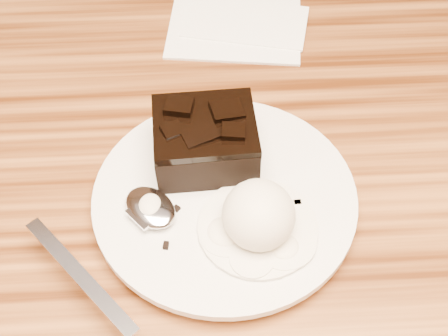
{
  "coord_description": "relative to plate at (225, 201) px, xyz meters",
  "views": [
    {
      "loc": [
        0.1,
        -0.34,
        1.18
      ],
      "look_at": [
        0.11,
        -0.03,
        0.79
      ],
      "focal_mm": 50.18,
      "sensor_mm": 36.0,
      "label": 1
    }
  ],
  "objects": [
    {
      "name": "plate",
      "position": [
        0.0,
        0.0,
        0.0
      ],
      "size": [
        0.22,
        0.22,
        0.02
      ],
      "primitive_type": "cylinder",
      "color": "white",
      "rests_on": "dining_table"
    },
    {
      "name": "brownie",
      "position": [
        -0.01,
        0.04,
        0.03
      ],
      "size": [
        0.09,
        0.08,
        0.04
      ],
      "primitive_type": "cube",
      "rotation": [
        0.0,
        0.0,
        0.04
      ],
      "color": "black",
      "rests_on": "plate"
    },
    {
      "name": "ice_cream_scoop",
      "position": [
        0.02,
        -0.03,
        0.03
      ],
      "size": [
        0.06,
        0.06,
        0.05
      ],
      "primitive_type": "ellipsoid",
      "color": "white",
      "rests_on": "plate"
    },
    {
      "name": "melt_puddle",
      "position": [
        0.02,
        -0.03,
        0.01
      ],
      "size": [
        0.1,
        0.1,
        0.0
      ],
      "primitive_type": "cylinder",
      "color": "silver",
      "rests_on": "plate"
    },
    {
      "name": "spoon",
      "position": [
        -0.06,
        -0.01,
        0.01
      ],
      "size": [
        0.15,
        0.17,
        0.01
      ],
      "primitive_type": null,
      "rotation": [
        0.0,
        0.0,
        0.71
      ],
      "color": "silver",
      "rests_on": "plate"
    },
    {
      "name": "napkin",
      "position": [
        0.03,
        0.25,
        -0.01
      ],
      "size": [
        0.16,
        0.16,
        0.01
      ],
      "primitive_type": "cube",
      "rotation": [
        0.0,
        0.0,
        -0.13
      ],
      "color": "white",
      "rests_on": "dining_table"
    },
    {
      "name": "crumb_a",
      "position": [
        0.06,
        -0.01,
        0.01
      ],
      "size": [
        0.01,
        0.01,
        0.0
      ],
      "primitive_type": "cube",
      "rotation": [
        0.0,
        0.0,
        0.07
      ],
      "color": "black",
      "rests_on": "plate"
    },
    {
      "name": "crumb_b",
      "position": [
        -0.04,
        -0.01,
        0.01
      ],
      "size": [
        0.01,
        0.01,
        0.0
      ],
      "primitive_type": "cube",
      "rotation": [
        0.0,
        0.0,
        0.87
      ],
      "color": "black",
      "rests_on": "plate"
    },
    {
      "name": "crumb_c",
      "position": [
        -0.05,
        -0.05,
        0.01
      ],
      "size": [
        0.0,
        0.01,
        0.0
      ],
      "primitive_type": "cube",
      "rotation": [
        0.0,
        0.0,
        1.41
      ],
      "color": "black",
      "rests_on": "plate"
    }
  ]
}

